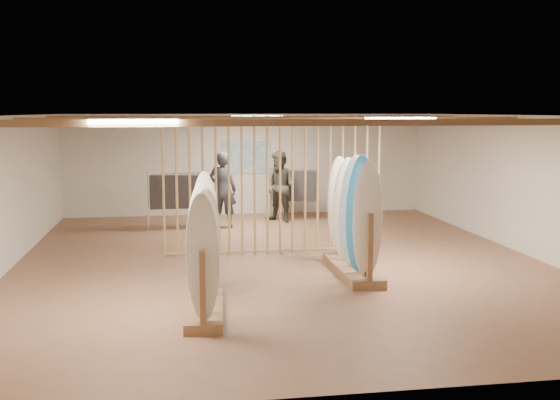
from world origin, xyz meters
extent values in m
plane|color=#906145|center=(0.00, 0.00, 0.00)|extent=(12.00, 12.00, 0.00)
plane|color=gray|center=(0.00, 0.00, 2.80)|extent=(12.00, 12.00, 0.00)
plane|color=silver|center=(0.00, 6.00, 1.40)|extent=(12.00, 0.00, 12.00)
plane|color=silver|center=(0.00, -6.00, 1.40)|extent=(12.00, 0.00, 12.00)
plane|color=silver|center=(-5.00, 0.00, 1.40)|extent=(0.00, 12.00, 12.00)
plane|color=silver|center=(5.00, 0.00, 1.40)|extent=(0.00, 12.00, 12.00)
cube|color=olive|center=(0.00, 0.00, 2.72)|extent=(9.50, 6.12, 0.10)
cube|color=white|center=(0.00, 0.00, 2.74)|extent=(1.20, 0.35, 0.06)
cylinder|color=tan|center=(-2.20, 0.80, 1.40)|extent=(0.05, 0.05, 2.78)
cylinder|color=tan|center=(-1.94, 0.80, 1.40)|extent=(0.05, 0.05, 2.78)
cylinder|color=tan|center=(-1.68, 0.80, 1.40)|extent=(0.05, 0.05, 2.78)
cylinder|color=tan|center=(-1.42, 0.80, 1.40)|extent=(0.05, 0.05, 2.78)
cylinder|color=tan|center=(-1.16, 0.80, 1.40)|extent=(0.05, 0.05, 2.78)
cylinder|color=tan|center=(-0.91, 0.80, 1.40)|extent=(0.05, 0.05, 2.78)
cylinder|color=tan|center=(-0.65, 0.80, 1.40)|extent=(0.05, 0.05, 2.78)
cylinder|color=tan|center=(-0.39, 0.80, 1.40)|extent=(0.05, 0.05, 2.78)
cylinder|color=tan|center=(-0.13, 0.80, 1.40)|extent=(0.05, 0.05, 2.78)
cylinder|color=tan|center=(0.13, 0.80, 1.40)|extent=(0.05, 0.05, 2.78)
cylinder|color=tan|center=(0.39, 0.80, 1.40)|extent=(0.05, 0.05, 2.78)
cylinder|color=tan|center=(0.65, 0.80, 1.40)|extent=(0.05, 0.05, 2.78)
cylinder|color=tan|center=(0.91, 0.80, 1.40)|extent=(0.05, 0.05, 2.78)
cylinder|color=tan|center=(1.16, 0.80, 1.40)|extent=(0.05, 0.05, 2.78)
cylinder|color=tan|center=(1.42, 0.80, 1.40)|extent=(0.05, 0.05, 2.78)
cylinder|color=tan|center=(1.68, 0.80, 1.40)|extent=(0.05, 0.05, 2.78)
cylinder|color=tan|center=(1.94, 0.80, 1.40)|extent=(0.05, 0.05, 2.78)
cylinder|color=tan|center=(2.20, 0.80, 1.40)|extent=(0.05, 0.05, 2.78)
cube|color=#3477B7|center=(0.00, 5.98, 1.60)|extent=(1.40, 0.03, 0.90)
cube|color=olive|center=(-1.57, -2.85, 0.07)|extent=(0.66, 2.34, 0.14)
cylinder|color=black|center=(-1.57, -2.85, 0.93)|extent=(0.16, 2.26, 0.01)
ellipsoid|color=silver|center=(-1.63, -3.81, 1.00)|extent=(0.45, 0.08, 1.73)
ellipsoid|color=white|center=(-1.61, -3.42, 1.00)|extent=(0.45, 0.08, 1.73)
ellipsoid|color=silver|center=(-1.58, -3.04, 1.00)|extent=(0.45, 0.08, 1.73)
ellipsoid|color=white|center=(-1.56, -2.66, 1.00)|extent=(0.45, 0.08, 1.73)
ellipsoid|color=silver|center=(-1.53, -2.28, 1.00)|extent=(0.45, 0.08, 1.73)
ellipsoid|color=silver|center=(-1.51, -1.89, 1.00)|extent=(0.45, 0.08, 1.73)
cube|color=olive|center=(1.11, -1.18, 0.08)|extent=(0.58, 2.21, 0.16)
cylinder|color=black|center=(1.11, -1.18, 1.05)|extent=(0.02, 2.16, 0.01)
ellipsoid|color=silver|center=(1.11, -2.09, 1.13)|extent=(0.51, 0.06, 1.95)
ellipsoid|color=#2D8CD1|center=(1.11, -1.63, 1.13)|extent=(0.51, 0.06, 1.95)
ellipsoid|color=white|center=(1.11, -1.18, 1.13)|extent=(0.51, 0.06, 1.95)
ellipsoid|color=silver|center=(1.11, -0.73, 1.13)|extent=(0.51, 0.06, 1.95)
ellipsoid|color=silver|center=(1.11, -0.28, 1.13)|extent=(0.51, 0.06, 1.95)
cylinder|color=silver|center=(-1.97, 3.87, 1.37)|extent=(1.33, 0.04, 0.03)
cube|color=black|center=(-1.97, 3.87, 0.92)|extent=(1.23, 0.34, 0.81)
cylinder|color=silver|center=(-1.97, 3.87, 0.71)|extent=(0.03, 0.03, 1.42)
cylinder|color=silver|center=(1.18, 4.86, 1.32)|extent=(1.25, 0.30, 0.03)
cube|color=black|center=(1.18, 4.86, 0.89)|extent=(1.23, 0.56, 0.78)
cylinder|color=silver|center=(1.18, 4.86, 0.68)|extent=(0.03, 0.03, 1.37)
imported|color=#2A2B32|center=(-0.82, 3.91, 1.07)|extent=(0.89, 0.70, 2.15)
imported|color=#363429|center=(0.73, 4.52, 1.05)|extent=(1.28, 1.27, 2.10)
camera|label=1|loc=(-1.95, -12.19, 2.89)|focal=42.00mm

